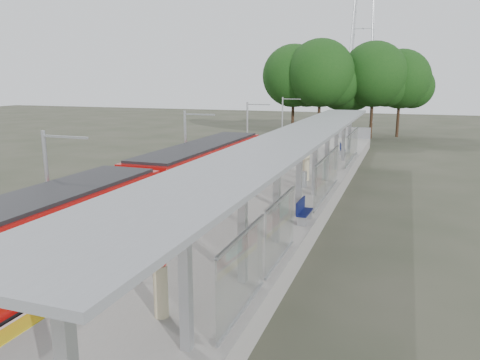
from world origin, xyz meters
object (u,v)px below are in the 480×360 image
at_px(info_pillar_far, 306,167).
at_px(train, 137,199).
at_px(info_pillar_near, 161,290).
at_px(bench_far, 341,148).
at_px(bench_mid, 303,210).
at_px(litter_bin, 303,179).

bearing_deg(info_pillar_far, train, -97.84).
relative_size(train, info_pillar_near, 15.86).
xyz_separation_m(train, bench_far, (5.95, 22.94, -0.55)).
bearing_deg(info_pillar_near, train, 125.27).
height_order(train, bench_mid, train).
height_order(bench_mid, bench_far, bench_mid).
xyz_separation_m(bench_far, info_pillar_far, (-0.70, -11.60, 0.32)).
bearing_deg(bench_far, bench_mid, -98.21).
bearing_deg(bench_far, train, -115.55).
relative_size(bench_mid, info_pillar_near, 0.88).
bearing_deg(info_pillar_near, bench_far, 88.25).
xyz_separation_m(bench_far, info_pillar_near, (-0.79, -30.17, 0.25)).
xyz_separation_m(bench_mid, litter_bin, (-1.47, 6.94, -0.07)).
height_order(info_pillar_near, litter_bin, info_pillar_near).
bearing_deg(train, info_pillar_near, -54.46).
bearing_deg(bench_far, info_pillar_far, -104.44).
distance_m(train, bench_mid, 7.40).
relative_size(bench_far, info_pillar_near, 0.84).
bearing_deg(info_pillar_far, litter_bin, -66.39).
bearing_deg(bench_mid, info_pillar_near, -99.32).
relative_size(bench_mid, litter_bin, 1.62).
bearing_deg(bench_mid, bench_far, 93.87).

